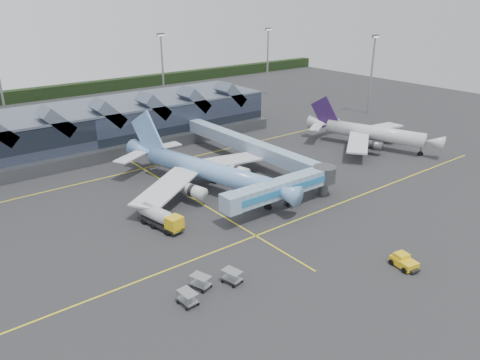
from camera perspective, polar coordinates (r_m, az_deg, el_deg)
ground at (r=74.94m, az=-1.98°, el=-4.51°), size 260.00×260.00×0.00m
taxi_stripes at (r=82.50m, az=-6.08°, el=-2.05°), size 120.00×60.00×0.01m
tree_line_far at (r=172.00m, az=-24.45°, el=9.43°), size 260.00×4.00×4.00m
terminal at (r=111.14m, az=-18.84°, el=5.86°), size 90.00×22.25×12.52m
light_masts at (r=133.52m, az=-10.90°, el=12.49°), size 132.40×42.56×22.45m
main_airliner at (r=84.68m, az=-4.61°, el=1.36°), size 33.36×39.05×12.68m
regional_jet at (r=112.22m, az=15.53°, el=5.62°), size 27.60×30.91×10.87m
jet_bridge at (r=77.26m, az=5.98°, el=-0.76°), size 23.45×4.04×5.35m
fuel_truck at (r=72.21m, az=-9.83°, el=-4.41°), size 3.86×9.09×3.03m
pushback_tug at (r=65.32m, az=19.34°, el=-9.35°), size 2.92×4.06×1.68m
baggage_carts at (r=57.19m, az=-4.01°, el=-12.58°), size 8.48×4.40×1.68m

